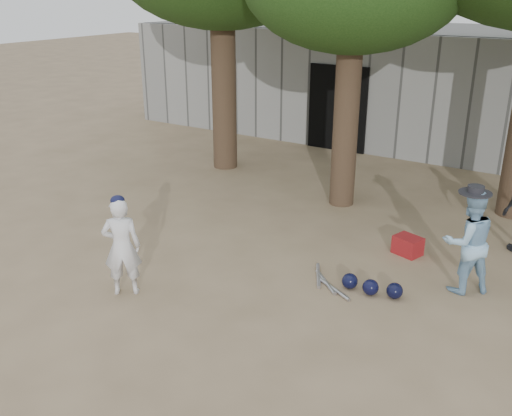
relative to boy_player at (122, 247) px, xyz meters
The scene contains 7 objects.
ground 1.13m from the boy_player, 55.05° to the left, with size 70.00×70.00×0.00m, color #937C5E.
boy_player is the anchor object (origin of this frame).
spectator_blue 4.80m from the boy_player, 33.18° to the left, with size 0.73×0.57×1.51m, color #8EBBDC.
red_bag 4.52m from the boy_player, 48.41° to the left, with size 0.42×0.32×0.30m, color maroon.
back_building 11.09m from the boy_player, 87.40° to the left, with size 16.00×5.24×3.00m.
helmet_row 3.53m from the boy_player, 31.70° to the left, with size 0.87×0.31×0.23m.
bat_pile 2.96m from the boy_player, 37.26° to the left, with size 0.88×0.77×0.06m.
Camera 1 is at (4.86, -5.75, 4.07)m, focal length 40.00 mm.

